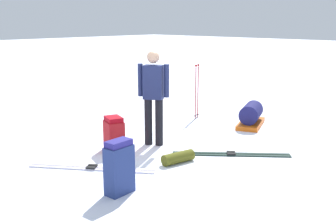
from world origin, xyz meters
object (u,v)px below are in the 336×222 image
(ski_pair_far, at_px, (92,168))
(sleeping_mat_rolled, at_px, (178,158))
(backpack_large_dark, at_px, (119,168))
(ski_pair_near, at_px, (231,154))
(backpack_bright, at_px, (114,134))
(gear_sled, at_px, (251,115))
(ski_poles_planted_near, at_px, (197,88))
(skier_standing, at_px, (153,93))

(ski_pair_far, distance_m, sleeping_mat_rolled, 1.35)
(backpack_large_dark, xyz_separation_m, sleeping_mat_rolled, (1.38, 0.20, -0.26))
(ski_pair_near, height_order, backpack_large_dark, backpack_large_dark)
(ski_pair_far, relative_size, backpack_bright, 2.84)
(backpack_large_dark, xyz_separation_m, gear_sled, (4.17, 0.58, -0.13))
(backpack_large_dark, relative_size, sleeping_mat_rolled, 1.32)
(backpack_large_dark, bearing_deg, ski_poles_planted_near, 25.57)
(skier_standing, relative_size, ski_pair_far, 0.99)
(ski_poles_planted_near, bearing_deg, skier_standing, -161.26)
(ski_pair_far, height_order, ski_poles_planted_near, ski_poles_planted_near)
(ski_pair_near, bearing_deg, skier_standing, 108.90)
(ski_pair_far, bearing_deg, ski_poles_planted_near, 13.73)
(ski_pair_far, distance_m, gear_sled, 3.91)
(ski_poles_planted_near, bearing_deg, ski_pair_near, -128.58)
(ski_pair_far, bearing_deg, skier_standing, 6.33)
(ski_pair_near, bearing_deg, ski_pair_far, 148.93)
(ski_pair_far, height_order, backpack_large_dark, backpack_large_dark)
(ski_pair_near, bearing_deg, backpack_bright, 126.05)
(ski_pair_far, bearing_deg, backpack_large_dark, -106.17)
(backpack_large_dark, height_order, gear_sled, backpack_large_dark)
(backpack_bright, distance_m, ski_poles_planted_near, 2.91)
(ski_pair_near, relative_size, backpack_bright, 2.70)
(ski_pair_near, bearing_deg, sleeping_mat_rolled, 155.97)
(backpack_bright, height_order, gear_sled, backpack_bright)
(gear_sled, xyz_separation_m, sleeping_mat_rolled, (-2.80, -0.39, -0.13))
(backpack_large_dark, xyz_separation_m, ski_poles_planted_near, (3.94, 1.88, 0.34))
(backpack_bright, distance_m, sleeping_mat_rolled, 1.27)
(gear_sled, bearing_deg, skier_standing, 166.23)
(skier_standing, distance_m, sleeping_mat_rolled, 1.37)
(ski_pair_far, distance_m, backpack_bright, 0.95)
(backpack_large_dark, height_order, backpack_bright, backpack_large_dark)
(ski_pair_near, height_order, ski_pair_far, same)
(skier_standing, relative_size, backpack_bright, 2.81)
(skier_standing, relative_size, ski_poles_planted_near, 1.37)
(skier_standing, xyz_separation_m, backpack_bright, (-0.71, 0.26, -0.66))
(backpack_bright, distance_m, gear_sled, 3.20)
(skier_standing, distance_m, gear_sled, 2.54)
(backpack_large_dark, distance_m, gear_sled, 4.22)
(backpack_large_dark, relative_size, backpack_bright, 1.20)
(backpack_bright, height_order, sleeping_mat_rolled, backpack_bright)
(backpack_bright, relative_size, sleeping_mat_rolled, 1.10)
(ski_poles_planted_near, xyz_separation_m, gear_sled, (0.23, -1.30, -0.47))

